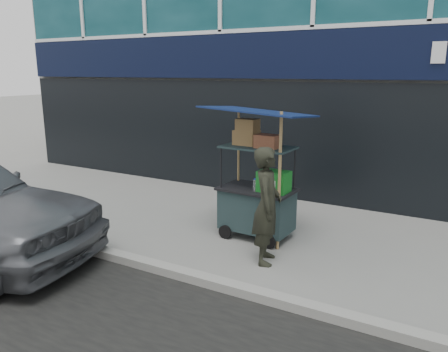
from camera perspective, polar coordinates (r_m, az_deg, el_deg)
The scene contains 4 objects.
ground at distance 5.85m, azimuth -2.56°, elevation -12.90°, with size 80.00×80.00×0.00m, color slate.
curb at distance 5.67m, azimuth -3.67°, elevation -13.12°, with size 80.00×0.18×0.12m, color gray.
vendor_cart at distance 6.89m, azimuth 4.44°, elevation -2.22°, with size 1.59×1.16×2.10m.
vendor_man at distance 5.99m, azimuth 5.64°, elevation -3.90°, with size 0.59×0.39×1.63m, color black.
Camera 1 is at (2.80, -4.42, 2.61)m, focal length 35.00 mm.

